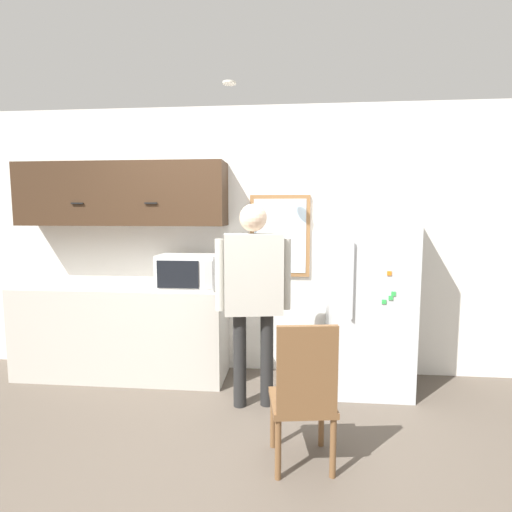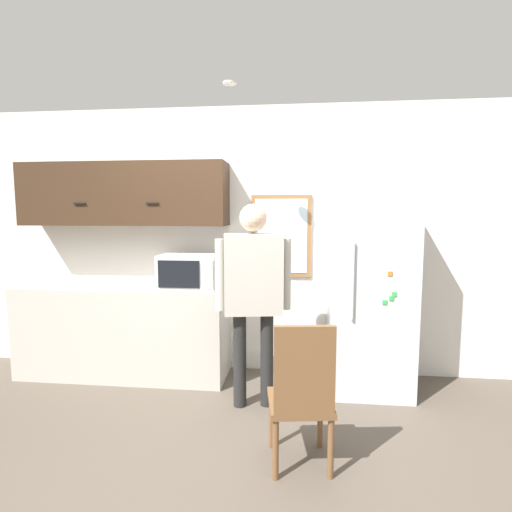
# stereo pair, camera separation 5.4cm
# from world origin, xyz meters

# --- Properties ---
(ground_plane) EXTENTS (16.00, 16.00, 0.00)m
(ground_plane) POSITION_xyz_m (0.00, 0.00, 0.00)
(ground_plane) COLOR brown
(back_wall) EXTENTS (6.00, 0.06, 2.70)m
(back_wall) POSITION_xyz_m (0.00, 1.80, 1.35)
(back_wall) COLOR white
(back_wall) RESTS_ON ground_plane
(counter) EXTENTS (2.08, 0.58, 0.91)m
(counter) POSITION_xyz_m (-1.16, 1.48, 0.46)
(counter) COLOR #BCB7AD
(counter) RESTS_ON ground_plane
(upper_cabinets) EXTENTS (2.08, 0.39, 0.62)m
(upper_cabinets) POSITION_xyz_m (-1.16, 1.59, 1.83)
(upper_cabinets) COLOR #3D2819
(microwave) EXTENTS (0.56, 0.37, 0.33)m
(microwave) POSITION_xyz_m (-0.46, 1.44, 1.08)
(microwave) COLOR white
(microwave) RESTS_ON counter
(person) EXTENTS (0.62, 0.30, 1.72)m
(person) POSITION_xyz_m (0.21, 0.98, 1.06)
(person) COLOR black
(person) RESTS_ON ground_plane
(refrigerator) EXTENTS (0.72, 0.70, 1.86)m
(refrigerator) POSITION_xyz_m (1.24, 1.43, 0.93)
(refrigerator) COLOR silver
(refrigerator) RESTS_ON ground_plane
(chair) EXTENTS (0.45, 0.45, 0.98)m
(chair) POSITION_xyz_m (0.62, 0.15, 0.52)
(chair) COLOR brown
(chair) RESTS_ON ground_plane
(window) EXTENTS (0.60, 0.05, 0.82)m
(window) POSITION_xyz_m (0.40, 1.76, 1.41)
(window) COLOR olive
(ceiling_light) EXTENTS (0.11, 0.11, 0.01)m
(ceiling_light) POSITION_xyz_m (0.02, 1.02, 2.68)
(ceiling_light) COLOR white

